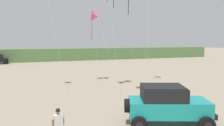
{
  "coord_description": "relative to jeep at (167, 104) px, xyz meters",
  "views": [
    {
      "loc": [
        -3.47,
        -7.35,
        4.77
      ],
      "look_at": [
        0.45,
        3.67,
        3.55
      ],
      "focal_mm": 34.66,
      "sensor_mm": 36.0,
      "label": 1
    }
  ],
  "objects": [
    {
      "name": "person_watching",
      "position": [
        -6.01,
        -0.17,
        -0.26
      ],
      "size": [
        0.6,
        0.39,
        1.67
      ],
      "color": "#8C664C",
      "rests_on": "ground_plane"
    },
    {
      "name": "dune_ridge",
      "position": [
        -5.11,
        44.5,
        0.24
      ],
      "size": [
        90.0,
        8.11,
        2.89
      ],
      "primitive_type": "cube",
      "color": "#567A47",
      "rests_on": "ground_plane"
    },
    {
      "name": "kite_orange_streamer",
      "position": [
        -0.6,
        13.95,
        6.17
      ],
      "size": [
        1.68,
        3.88,
        8.07
      ],
      "color": "#E04C93",
      "rests_on": "ground_plane"
    },
    {
      "name": "jeep",
      "position": [
        0.0,
        0.0,
        0.0
      ],
      "size": [
        5.0,
        3.71,
        2.26
      ],
      "color": "teal",
      "rests_on": "ground_plane"
    }
  ]
}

